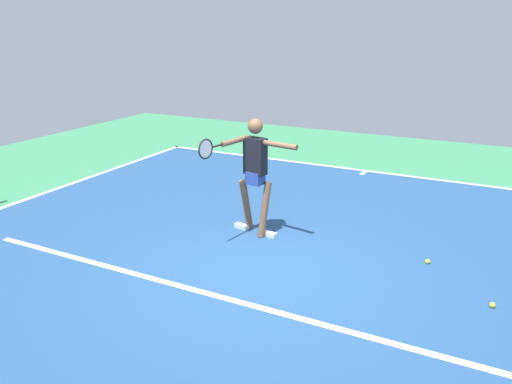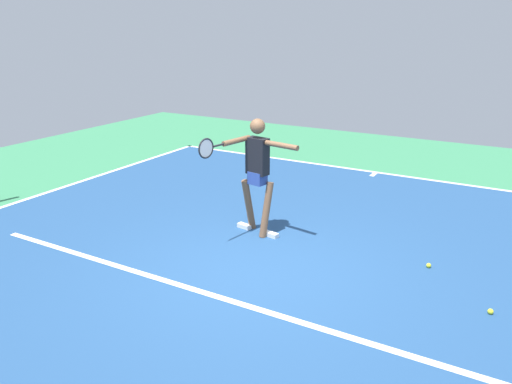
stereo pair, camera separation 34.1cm
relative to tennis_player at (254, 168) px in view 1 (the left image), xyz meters
The scene contains 8 objects.
ground_plane 1.68m from the tennis_player, 118.56° to the left, with size 19.17×19.17×0.00m, color #388456.
court_surface 1.68m from the tennis_player, 118.56° to the left, with size 10.57×11.10×0.00m, color navy.
court_line_baseline_near 4.54m from the tennis_player, 98.06° to the right, with size 10.57×0.10×0.01m, color white.
court_line_service 2.31m from the tennis_player, 107.54° to the left, with size 7.93×0.10×0.01m, color white.
court_line_centre_mark 4.34m from the tennis_player, 98.44° to the right, with size 0.10×0.30×0.01m, color white.
tennis_player is the anchor object (origin of this frame).
tennis_ball_by_baseline 2.84m from the tennis_player, behind, with size 0.07×0.07×0.07m, color yellow.
tennis_ball_near_player 3.72m from the tennis_player, 168.41° to the left, with size 0.07×0.07×0.07m, color yellow.
Camera 1 is at (-2.75, 5.43, 3.14)m, focal length 35.21 mm.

